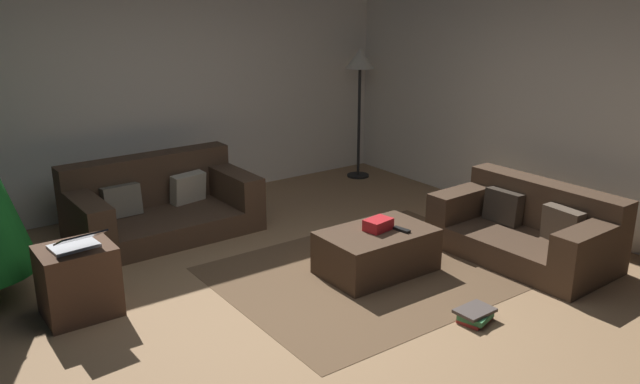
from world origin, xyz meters
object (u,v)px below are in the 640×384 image
object	(u,v)px
book_stack	(475,315)
corner_lamp	(360,68)
side_table	(78,281)
laptop	(76,243)
couch_left	(159,205)
ottoman	(377,251)
couch_right	(529,229)
tv_remote	(401,230)
gift_box	(378,225)

from	to	relation	value
book_stack	corner_lamp	world-z (taller)	corner_lamp
side_table	laptop	size ratio (longest dim) A/B	1.29
couch_left	ottoman	bearing A→B (deg)	118.63
couch_right	tv_remote	xyz separation A→B (m)	(-1.16, 0.42, 0.13)
couch_right	gift_box	xyz separation A→B (m)	(-1.31, 0.55, 0.16)
couch_left	side_table	xyz separation A→B (m)	(-1.15, -1.27, -0.00)
couch_left	couch_right	xyz separation A→B (m)	(2.45, -2.52, -0.01)
couch_left	ottoman	world-z (taller)	couch_left
laptop	book_stack	size ratio (longest dim) A/B	1.46
gift_box	corner_lamp	distance (m)	3.03
couch_left	couch_right	bearing A→B (deg)	133.21
couch_right	corner_lamp	size ratio (longest dim) A/B	0.96
couch_left	corner_lamp	xyz separation A→B (m)	(2.82, 0.36, 1.11)
couch_left	tv_remote	xyz separation A→B (m)	(1.29, -2.10, 0.11)
ottoman	book_stack	bearing A→B (deg)	-88.82
book_stack	couch_left	bearing A→B (deg)	110.54
ottoman	tv_remote	bearing A→B (deg)	-36.73
couch_right	laptop	bearing A→B (deg)	69.72
ottoman	corner_lamp	size ratio (longest dim) A/B	0.59
side_table	laptop	xyz separation A→B (m)	(0.01, -0.06, 0.32)
corner_lamp	side_table	bearing A→B (deg)	-157.59
book_stack	couch_right	bearing A→B (deg)	22.50
couch_left	gift_box	size ratio (longest dim) A/B	7.71
gift_box	couch_right	bearing A→B (deg)	-22.84
laptop	corner_lamp	distance (m)	4.38
couch_left	ottoman	size ratio (longest dim) A/B	1.85
laptop	corner_lamp	size ratio (longest dim) A/B	0.26
gift_box	side_table	xyz separation A→B (m)	(-2.29, 0.70, -0.15)
tv_remote	side_table	world-z (taller)	side_table
side_table	couch_right	bearing A→B (deg)	-19.15
gift_box	laptop	distance (m)	2.37
side_table	gift_box	bearing A→B (deg)	-16.97
side_table	ottoman	bearing A→B (deg)	-17.33
side_table	tv_remote	bearing A→B (deg)	-18.83
gift_box	tv_remote	bearing A→B (deg)	-42.19
couch_right	side_table	xyz separation A→B (m)	(-3.59, 1.25, 0.01)
couch_right	tv_remote	size ratio (longest dim) A/B	9.77
tv_remote	couch_right	bearing A→B (deg)	-29.08
couch_right	side_table	distance (m)	3.80
side_table	book_stack	world-z (taller)	side_table
side_table	book_stack	size ratio (longest dim) A/B	1.89
gift_box	laptop	world-z (taller)	laptop
gift_box	corner_lamp	xyz separation A→B (m)	(1.68, 2.33, 0.96)
couch_left	gift_box	bearing A→B (deg)	119.14
tv_remote	side_table	size ratio (longest dim) A/B	0.30
gift_box	laptop	bearing A→B (deg)	164.43
couch_left	book_stack	bearing A→B (deg)	109.60
corner_lamp	laptop	bearing A→B (deg)	-156.81
tv_remote	laptop	bearing A→B (deg)	153.19
corner_lamp	couch_right	bearing A→B (deg)	-97.44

